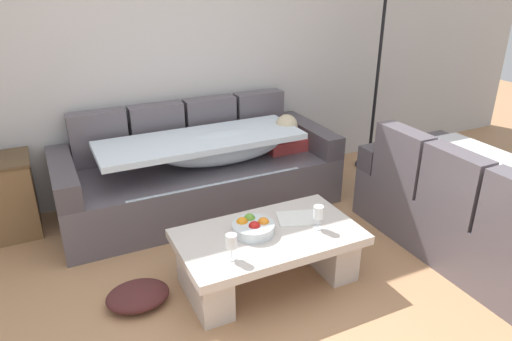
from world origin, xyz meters
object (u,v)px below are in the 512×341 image
Objects in this scene: couch_along_wall at (203,172)px; wine_glass_near_right at (318,213)px; wine_glass_near_left at (231,242)px; floor_lamp at (378,63)px; couch_near_window at (484,214)px; crumpled_garment at (138,296)px; coffee_table at (268,251)px; fruit_bowl at (253,227)px; open_magazine at (298,218)px.

wine_glass_near_right is (0.33, -1.32, 0.17)m from couch_along_wall.
floor_lamp is at bearing 33.53° from wine_glass_near_left.
couch_near_window reaches higher than crumpled_garment.
couch_along_wall reaches higher than coffee_table.
fruit_bowl is (-1.65, 0.43, 0.09)m from couch_near_window.
floor_lamp reaches higher than wine_glass_near_right.
couch_near_window is at bearing -13.31° from wine_glass_near_right.
couch_along_wall reaches higher than wine_glass_near_left.
wine_glass_near_left reaches higher than fruit_bowl.
crumpled_garment is at bearing 172.61° from fruit_bowl.
crumpled_garment is at bearing 168.51° from wine_glass_near_right.
wine_glass_near_right reaches higher than open_magazine.
open_magazine reaches higher than crumpled_garment.
couch_along_wall is at bearing 77.03° from wine_glass_near_left.
couch_near_window is (1.57, -1.62, 0.00)m from couch_along_wall.
fruit_bowl is at bearing -7.39° from crumpled_garment.
couch_near_window is 11.19× the size of wine_glass_near_left.
couch_near_window is 6.63× the size of open_magazine.
couch_along_wall is 1.21× the size of floor_lamp.
wine_glass_near_left is 1.00× the size of wine_glass_near_right.
open_magazine is at bearing 4.50° from fruit_bowl.
coffee_table is 0.32m from open_magazine.
fruit_bowl is at bearing 151.01° from coffee_table.
coffee_table is 7.23× the size of wine_glass_near_left.
wine_glass_near_right is (0.32, -0.09, 0.26)m from coffee_table.
floor_lamp is (1.84, 1.27, 0.88)m from coffee_table.
couch_near_window is 4.64× the size of crumpled_garment.
fruit_bowl is (-0.09, 0.05, 0.18)m from coffee_table.
open_magazine is (-1.29, 0.46, 0.05)m from couch_near_window.
open_magazine is at bearing -3.63° from crumpled_garment.
wine_glass_near_left is at bearing -138.91° from open_magazine.
crumpled_garment is at bearing -157.36° from floor_lamp.
coffee_table is at bearing -28.99° from fruit_bowl.
open_magazine is at bearing 22.06° from wine_glass_near_left.
wine_glass_near_right is at bearing -11.49° from crumpled_garment.
coffee_table is 4.29× the size of open_magazine.
floor_lamp reaches higher than couch_near_window.
wine_glass_near_right is at bearing -53.45° from open_magazine.
crumpled_garment is at bearing 170.11° from coffee_table.
fruit_bowl is 1.69× the size of wine_glass_near_right.
coffee_table is at bearing -9.89° from crumpled_garment.
coffee_table is at bearing -144.72° from open_magazine.
floor_lamp reaches higher than coffee_table.
open_magazine is at bearing -142.73° from floor_lamp.
coffee_table is 3.00× the size of crumpled_garment.
couch_near_window is 2.49m from crumpled_garment.
open_magazine is (0.28, -1.16, 0.05)m from couch_along_wall.
floor_lamp is at bearing 1.26° from couch_along_wall.
floor_lamp is (1.85, 0.04, 0.79)m from couch_along_wall.
fruit_bowl is at bearing 161.18° from wine_glass_near_right.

